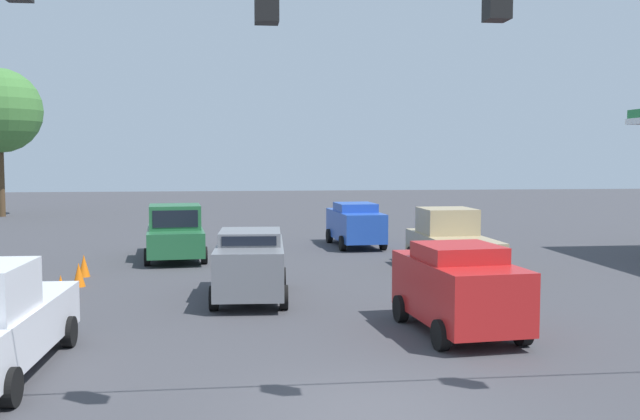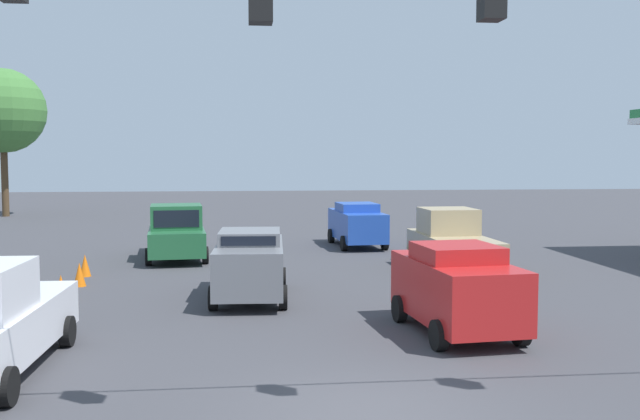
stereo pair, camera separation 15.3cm
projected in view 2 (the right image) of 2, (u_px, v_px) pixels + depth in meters
ground_plane at (365, 412)px, 11.05m from camera, size 140.00×140.00×0.00m
overhead_signal_span at (380, 96)px, 9.80m from camera, size 19.45×0.38×7.36m
pickup_truck_tan_oncoming_far at (452, 242)px, 24.77m from camera, size 2.28×5.19×2.12m
sedan_grey_withflow_mid at (250, 263)px, 19.77m from camera, size 2.18×4.56×1.92m
sedan_blue_oncoming_deep at (357, 224)px, 31.24m from camera, size 2.20×4.49×1.91m
sedan_red_crossing_near at (456, 287)px, 15.92m from camera, size 2.33×4.13×2.00m
pickup_truck_green_withflow_far at (176, 233)px, 27.54m from camera, size 2.66×5.66×2.12m
traffic_cone_second at (1, 324)px, 15.29m from camera, size 0.38×0.38×0.73m
traffic_cone_third at (32, 304)px, 17.31m from camera, size 0.38×0.38×0.73m
traffic_cone_fourth at (61, 288)px, 19.48m from camera, size 0.38×0.38×0.73m
traffic_cone_fifth at (80, 274)px, 21.68m from camera, size 0.38×0.38×0.73m
traffic_cone_farthest at (85, 265)px, 23.46m from camera, size 0.38×0.38×0.73m
tree_horizon_left at (3, 111)px, 46.18m from camera, size 5.48×5.48×9.63m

